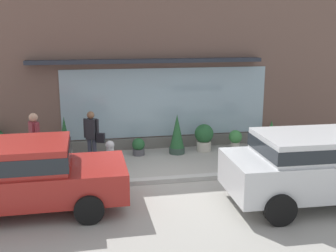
# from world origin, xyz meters

# --- Properties ---
(ground_plane) EXTENTS (60.00, 60.00, 0.00)m
(ground_plane) POSITION_xyz_m (0.00, 0.00, 0.00)
(ground_plane) COLOR #9E9B93
(curb_strip) EXTENTS (14.00, 0.24, 0.12)m
(curb_strip) POSITION_xyz_m (0.00, -0.20, 0.06)
(curb_strip) COLOR #B2B2AD
(curb_strip) RESTS_ON ground_plane
(storefront) EXTENTS (14.00, 0.81, 5.47)m
(storefront) POSITION_xyz_m (0.01, 3.19, 2.68)
(storefront) COLOR brown
(storefront) RESTS_ON ground_plane
(fire_hydrant) EXTENTS (0.39, 0.35, 0.86)m
(fire_hydrant) POSITION_xyz_m (-1.35, 0.96, 0.44)
(fire_hydrant) COLOR #B2B2B7
(fire_hydrant) RESTS_ON ground_plane
(pedestrian_with_handbag) EXTENTS (0.59, 0.37, 1.58)m
(pedestrian_with_handbag) POSITION_xyz_m (-1.81, 1.57, 0.91)
(pedestrian_with_handbag) COLOR #333847
(pedestrian_with_handbag) RESTS_ON ground_plane
(pedestrian_passerby) EXTENTS (0.30, 0.42, 1.72)m
(pedestrian_passerby) POSITION_xyz_m (-3.30, 0.91, 1.01)
(pedestrian_passerby) COLOR #475675
(pedestrian_passerby) RESTS_ON ground_plane
(parked_car_red) EXTENTS (4.37, 2.05, 1.52)m
(parked_car_red) POSITION_xyz_m (-3.41, -1.26, 0.86)
(parked_car_red) COLOR maroon
(parked_car_red) RESTS_ON ground_plane
(parked_car_silver) EXTENTS (4.06, 2.13, 1.61)m
(parked_car_silver) POSITION_xyz_m (2.97, -2.11, 0.92)
(parked_car_silver) COLOR silver
(parked_car_silver) RESTS_ON ground_plane
(potted_plant_corner_tall) EXTENTS (0.49, 0.49, 1.26)m
(potted_plant_corner_tall) POSITION_xyz_m (0.81, 2.22, 0.61)
(potted_plant_corner_tall) COLOR #33473D
(potted_plant_corner_tall) RESTS_ON ground_plane
(potted_plant_window_left) EXTENTS (0.39, 0.39, 1.33)m
(potted_plant_window_left) POSITION_xyz_m (-2.62, 2.22, 0.64)
(potted_plant_window_left) COLOR #B7B2A3
(potted_plant_window_left) RESTS_ON ground_plane
(potted_plant_window_right) EXTENTS (0.44, 0.44, 0.61)m
(potted_plant_window_right) POSITION_xyz_m (2.82, 2.39, 0.34)
(potted_plant_window_right) COLOR #B7B2A3
(potted_plant_window_right) RESTS_ON ground_plane
(potted_plant_by_entrance) EXTENTS (0.40, 0.40, 0.54)m
(potted_plant_by_entrance) POSITION_xyz_m (-0.40, 2.28, 0.27)
(potted_plant_by_entrance) COLOR #4C4C51
(potted_plant_by_entrance) RESTS_ON ground_plane
(potted_plant_window_center) EXTENTS (0.36, 0.36, 0.83)m
(potted_plant_window_center) POSITION_xyz_m (4.21, 2.66, 0.39)
(potted_plant_window_center) COLOR #9E6042
(potted_plant_window_center) RESTS_ON ground_plane
(potted_plant_low_front) EXTENTS (0.61, 0.61, 0.87)m
(potted_plant_low_front) POSITION_xyz_m (1.73, 2.33, 0.47)
(potted_plant_low_front) COLOR #B7B2A3
(potted_plant_low_front) RESTS_ON ground_plane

